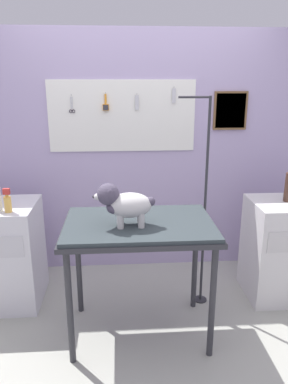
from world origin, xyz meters
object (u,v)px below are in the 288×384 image
Objects in this scene: grooming_table at (139,233)px; cabinet_right at (287,249)px; grooming_arm at (204,213)px; dog at (124,203)px.

grooming_table reaches higher than cabinet_right.
grooming_arm is at bearing 34.31° from grooming_table.
dog is (-0.11, -0.06, 0.25)m from grooming_table.
grooming_arm is 0.82m from dog.
grooming_arm reaches higher than dog.
grooming_arm reaches higher than cabinet_right.
cabinet_right is (1.43, 0.50, -0.62)m from dog.
grooming_arm is (0.55, 0.37, 0.00)m from grooming_table.
grooming_arm is 4.15× the size of dog.
cabinet_right is at bearing 4.55° from grooming_arm.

